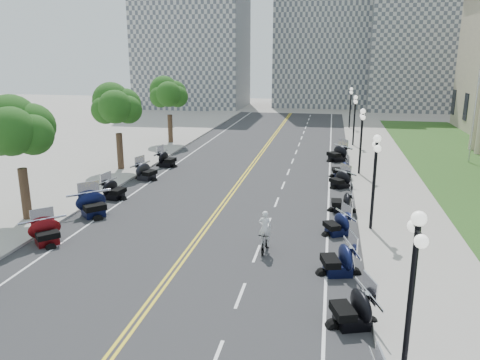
# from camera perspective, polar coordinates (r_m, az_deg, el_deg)

# --- Properties ---
(ground) EXTENTS (160.00, 160.00, 0.00)m
(ground) POSITION_cam_1_polar(r_m,az_deg,el_deg) (22.67, -6.05, -8.28)
(ground) COLOR gray
(road) EXTENTS (16.00, 90.00, 0.01)m
(road) POSITION_cam_1_polar(r_m,az_deg,el_deg) (31.80, -0.83, -1.31)
(road) COLOR #333335
(road) RESTS_ON ground
(centerline_yellow_a) EXTENTS (0.12, 90.00, 0.00)m
(centerline_yellow_a) POSITION_cam_1_polar(r_m,az_deg,el_deg) (31.82, -1.04, -1.29)
(centerline_yellow_a) COLOR yellow
(centerline_yellow_a) RESTS_ON road
(centerline_yellow_b) EXTENTS (0.12, 90.00, 0.00)m
(centerline_yellow_b) POSITION_cam_1_polar(r_m,az_deg,el_deg) (31.77, -0.62, -1.31)
(centerline_yellow_b) COLOR yellow
(centerline_yellow_b) RESTS_ON road
(edge_line_north) EXTENTS (0.12, 90.00, 0.00)m
(edge_line_north) POSITION_cam_1_polar(r_m,az_deg,el_deg) (31.17, 10.77, -1.90)
(edge_line_north) COLOR white
(edge_line_north) RESTS_ON road
(edge_line_south) EXTENTS (0.12, 90.00, 0.00)m
(edge_line_south) POSITION_cam_1_polar(r_m,az_deg,el_deg) (33.65, -11.56, -0.69)
(edge_line_south) COLOR white
(edge_line_south) RESTS_ON road
(lane_dash_4) EXTENTS (0.12, 2.00, 0.00)m
(lane_dash_4) POSITION_cam_1_polar(r_m,az_deg,el_deg) (15.15, -3.03, -21.03)
(lane_dash_4) COLOR white
(lane_dash_4) RESTS_ON road
(lane_dash_5) EXTENTS (0.12, 2.00, 0.00)m
(lane_dash_5) POSITION_cam_1_polar(r_m,az_deg,el_deg) (18.46, 0.04, -13.87)
(lane_dash_5) COLOR white
(lane_dash_5) RESTS_ON road
(lane_dash_6) EXTENTS (0.12, 2.00, 0.00)m
(lane_dash_6) POSITION_cam_1_polar(r_m,az_deg,el_deg) (21.99, 2.05, -8.92)
(lane_dash_6) COLOR white
(lane_dash_6) RESTS_ON road
(lane_dash_7) EXTENTS (0.12, 2.00, 0.00)m
(lane_dash_7) POSITION_cam_1_polar(r_m,az_deg,el_deg) (25.67, 3.45, -5.36)
(lane_dash_7) COLOR white
(lane_dash_7) RESTS_ON road
(lane_dash_8) EXTENTS (0.12, 2.00, 0.00)m
(lane_dash_8) POSITION_cam_1_polar(r_m,az_deg,el_deg) (29.42, 4.49, -2.70)
(lane_dash_8) COLOR white
(lane_dash_8) RESTS_ON road
(lane_dash_9) EXTENTS (0.12, 2.00, 0.00)m
(lane_dash_9) POSITION_cam_1_polar(r_m,az_deg,el_deg) (33.24, 5.29, -0.64)
(lane_dash_9) COLOR white
(lane_dash_9) RESTS_ON road
(lane_dash_10) EXTENTS (0.12, 2.00, 0.00)m
(lane_dash_10) POSITION_cam_1_polar(r_m,az_deg,el_deg) (37.09, 5.92, 0.99)
(lane_dash_10) COLOR white
(lane_dash_10) RESTS_ON road
(lane_dash_11) EXTENTS (0.12, 2.00, 0.00)m
(lane_dash_11) POSITION_cam_1_polar(r_m,az_deg,el_deg) (40.97, 6.43, 2.32)
(lane_dash_11) COLOR white
(lane_dash_11) RESTS_ON road
(lane_dash_12) EXTENTS (0.12, 2.00, 0.00)m
(lane_dash_12) POSITION_cam_1_polar(r_m,az_deg,el_deg) (44.87, 6.86, 3.41)
(lane_dash_12) COLOR white
(lane_dash_12) RESTS_ON road
(lane_dash_13) EXTENTS (0.12, 2.00, 0.00)m
(lane_dash_13) POSITION_cam_1_polar(r_m,az_deg,el_deg) (48.79, 7.21, 4.33)
(lane_dash_13) COLOR white
(lane_dash_13) RESTS_ON road
(lane_dash_14) EXTENTS (0.12, 2.00, 0.00)m
(lane_dash_14) POSITION_cam_1_polar(r_m,az_deg,el_deg) (52.72, 7.52, 5.11)
(lane_dash_14) COLOR white
(lane_dash_14) RESTS_ON road
(lane_dash_15) EXTENTS (0.12, 2.00, 0.00)m
(lane_dash_15) POSITION_cam_1_polar(r_m,az_deg,el_deg) (56.66, 7.78, 5.78)
(lane_dash_15) COLOR white
(lane_dash_15) RESTS_ON road
(lane_dash_16) EXTENTS (0.12, 2.00, 0.00)m
(lane_dash_16) POSITION_cam_1_polar(r_m,az_deg,el_deg) (60.61, 8.01, 6.37)
(lane_dash_16) COLOR white
(lane_dash_16) RESTS_ON road
(lane_dash_17) EXTENTS (0.12, 2.00, 0.00)m
(lane_dash_17) POSITION_cam_1_polar(r_m,az_deg,el_deg) (64.57, 8.21, 6.88)
(lane_dash_17) COLOR white
(lane_dash_17) RESTS_ON road
(lane_dash_18) EXTENTS (0.12, 2.00, 0.00)m
(lane_dash_18) POSITION_cam_1_polar(r_m,az_deg,el_deg) (68.53, 8.39, 7.34)
(lane_dash_18) COLOR white
(lane_dash_18) RESTS_ON road
(lane_dash_19) EXTENTS (0.12, 2.00, 0.00)m
(lane_dash_19) POSITION_cam_1_polar(r_m,az_deg,el_deg) (72.49, 8.55, 7.74)
(lane_dash_19) COLOR white
(lane_dash_19) RESTS_ON road
(sidewalk_north) EXTENTS (5.00, 90.00, 0.15)m
(sidewalk_north) POSITION_cam_1_polar(r_m,az_deg,el_deg) (31.44, 18.26, -2.14)
(sidewalk_north) COLOR #9E9991
(sidewalk_north) RESTS_ON ground
(sidewalk_south) EXTENTS (5.00, 90.00, 0.15)m
(sidewalk_south) POSITION_cam_1_polar(r_m,az_deg,el_deg) (35.38, -17.72, -0.23)
(sidewalk_south) COLOR #9E9991
(sidewalk_south) RESTS_ON ground
(lawn) EXTENTS (9.00, 60.00, 0.10)m
(lawn) POSITION_cam_1_polar(r_m,az_deg,el_deg) (40.49, 26.78, 0.68)
(lawn) COLOR #356023
(lawn) RESTS_ON ground
(distant_block_a) EXTENTS (18.00, 14.00, 26.00)m
(distant_block_a) POSITION_cam_1_polar(r_m,az_deg,el_deg) (85.49, -5.79, 17.63)
(distant_block_a) COLOR gray
(distant_block_a) RESTS_ON ground
(distant_block_b) EXTENTS (16.00, 12.00, 30.00)m
(distant_block_b) POSITION_cam_1_polar(r_m,az_deg,el_deg) (88.12, 10.01, 18.71)
(distant_block_b) COLOR gray
(distant_block_b) RESTS_ON ground
(distant_block_c) EXTENTS (20.00, 14.00, 22.00)m
(distant_block_c) POSITION_cam_1_polar(r_m,az_deg,el_deg) (86.35, 22.30, 15.28)
(distant_block_c) COLOR gray
(distant_block_c) RESTS_ON ground
(street_lamp_1) EXTENTS (0.50, 1.20, 4.90)m
(street_lamp_1) POSITION_cam_1_polar(r_m,az_deg,el_deg) (13.65, 20.07, -13.57)
(street_lamp_1) COLOR black
(street_lamp_1) RESTS_ON sidewalk_north
(street_lamp_2) EXTENTS (0.50, 1.20, 4.90)m
(street_lamp_2) POSITION_cam_1_polar(r_m,az_deg,el_deg) (24.81, 16.00, -0.38)
(street_lamp_2) COLOR black
(street_lamp_2) RESTS_ON sidewalk_north
(street_lamp_3) EXTENTS (0.50, 1.20, 4.90)m
(street_lamp_3) POSITION_cam_1_polar(r_m,az_deg,el_deg) (36.50, 14.52, 4.52)
(street_lamp_3) COLOR black
(street_lamp_3) RESTS_ON sidewalk_north
(street_lamp_4) EXTENTS (0.50, 1.20, 4.90)m
(street_lamp_4) POSITION_cam_1_polar(r_m,az_deg,el_deg) (48.35, 13.76, 7.03)
(street_lamp_4) COLOR black
(street_lamp_4) RESTS_ON sidewalk_north
(street_lamp_5) EXTENTS (0.50, 1.20, 4.90)m
(street_lamp_5) POSITION_cam_1_polar(r_m,az_deg,el_deg) (60.25, 13.29, 8.55)
(street_lamp_5) COLOR black
(street_lamp_5) RESTS_ON sidewalk_north
(flagpole) EXTENTS (1.10, 0.20, 10.00)m
(flagpole) POSITION_cam_1_polar(r_m,az_deg,el_deg) (43.66, 26.82, 8.24)
(flagpole) COLOR silver
(flagpole) RESTS_ON ground
(tree_2) EXTENTS (4.80, 4.80, 9.20)m
(tree_2) POSITION_cam_1_polar(r_m,az_deg,el_deg) (27.58, -25.43, 4.83)
(tree_2) COLOR #235619
(tree_2) RESTS_ON sidewalk_south
(tree_3) EXTENTS (4.80, 4.80, 9.20)m
(tree_3) POSITION_cam_1_polar(r_m,az_deg,el_deg) (37.81, -14.73, 8.15)
(tree_3) COLOR #235619
(tree_3) RESTS_ON sidewalk_south
(tree_4) EXTENTS (4.80, 4.80, 9.20)m
(tree_4) POSITION_cam_1_polar(r_m,az_deg,el_deg) (48.85, -8.64, 9.90)
(tree_4) COLOR #235619
(tree_4) RESTS_ON sidewalk_south
(motorcycle_n_4) EXTENTS (2.57, 2.57, 1.41)m
(motorcycle_n_4) POSITION_cam_1_polar(r_m,az_deg,el_deg) (16.79, 13.52, -14.75)
(motorcycle_n_4) COLOR black
(motorcycle_n_4) RESTS_ON road
(motorcycle_n_5) EXTENTS (2.51, 2.51, 1.44)m
(motorcycle_n_5) POSITION_cam_1_polar(r_m,az_deg,el_deg) (20.24, 11.88, -9.26)
(motorcycle_n_5) COLOR black
(motorcycle_n_5) RESTS_ON road
(motorcycle_n_6) EXTENTS (2.44, 2.44, 1.26)m
(motorcycle_n_6) POSITION_cam_1_polar(r_m,az_deg,el_deg) (24.49, 11.73, -5.13)
(motorcycle_n_6) COLOR black
(motorcycle_n_6) RESTS_ON road
(motorcycle_n_7) EXTENTS (1.97, 1.97, 1.32)m
(motorcycle_n_7) POSITION_cam_1_polar(r_m,az_deg,el_deg) (28.08, 12.33, -2.49)
(motorcycle_n_7) COLOR black
(motorcycle_n_7) RESTS_ON road
(motorcycle_n_8) EXTENTS (2.59, 2.59, 1.28)m
(motorcycle_n_8) POSITION_cam_1_polar(r_m,az_deg,el_deg) (33.17, 12.09, 0.18)
(motorcycle_n_8) COLOR black
(motorcycle_n_8) RESTS_ON road
(motorcycle_n_9) EXTENTS (2.14, 2.14, 1.34)m
(motorcycle_n_9) POSITION_cam_1_polar(r_m,az_deg,el_deg) (36.02, 12.17, 1.39)
(motorcycle_n_9) COLOR black
(motorcycle_n_9) RESTS_ON road
(motorcycle_n_10) EXTENTS (3.06, 3.06, 1.54)m
(motorcycle_n_10) POSITION_cam_1_polar(r_m,az_deg,el_deg) (41.48, 11.75, 3.32)
(motorcycle_n_10) COLOR black
(motorcycle_n_10) RESTS_ON road
(motorcycle_s_5) EXTENTS (2.76, 2.76, 1.37)m
(motorcycle_s_5) POSITION_cam_1_polar(r_m,az_deg,el_deg) (24.65, -22.56, -5.75)
(motorcycle_s_5) COLOR #590A0C
(motorcycle_s_5) RESTS_ON road
(motorcycle_s_6) EXTENTS (3.11, 3.11, 1.54)m
(motorcycle_s_6) POSITION_cam_1_polar(r_m,az_deg,el_deg) (27.91, -17.51, -2.72)
(motorcycle_s_6) COLOR black
(motorcycle_s_6) RESTS_ON road
(motorcycle_s_7) EXTENTS (2.22, 2.22, 1.36)m
(motorcycle_s_7) POSITION_cam_1_polar(r_m,az_deg,el_deg) (30.92, -15.12, -1.01)
(motorcycle_s_7) COLOR black
(motorcycle_s_7) RESTS_ON road
(motorcycle_s_8) EXTENTS (2.47, 2.47, 1.40)m
(motorcycle_s_8) POSITION_cam_1_polar(r_m,az_deg,el_deg) (35.16, -11.36, 1.15)
(motorcycle_s_8) COLOR black
(motorcycle_s_8) RESTS_ON road
(motorcycle_s_9) EXTENTS (2.25, 2.25, 1.40)m
(motorcycle_s_9) POSITION_cam_1_polar(r_m,az_deg,el_deg) (39.02, -8.91, 2.63)
(motorcycle_s_9) COLOR black
(motorcycle_s_9) RESTS_ON road
(bicycle) EXTENTS (0.53, 1.68, 1.00)m
(bicycle) POSITION_cam_1_polar(r_m,az_deg,el_deg) (22.01, 3.03, -7.54)
(bicycle) COLOR #A51414
(bicycle) RESTS_ON road
(cyclist_rider) EXTENTS (0.61, 0.40, 1.67)m
(cyclist_rider) POSITION_cam_1_polar(r_m,az_deg,el_deg) (21.53, 3.08, -4.25)
(cyclist_rider) COLOR white
(cyclist_rider) RESTS_ON bicycle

